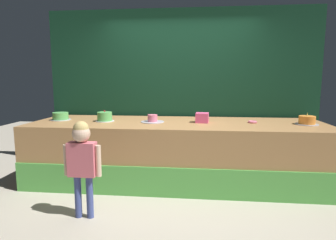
{
  "coord_description": "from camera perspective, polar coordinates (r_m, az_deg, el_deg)",
  "views": [
    {
      "loc": [
        0.3,
        -3.47,
        1.5
      ],
      "look_at": [
        -0.11,
        0.39,
        0.94
      ],
      "focal_mm": 30.71,
      "sensor_mm": 36.0,
      "label": 1
    }
  ],
  "objects": [
    {
      "name": "donut",
      "position": [
        4.28,
        16.43,
        -0.35
      ],
      "size": [
        0.13,
        0.13,
        0.03
      ],
      "primitive_type": "torus",
      "color": "pink",
      "rests_on": "stage_platform"
    },
    {
      "name": "cake_far_left",
      "position": [
        4.68,
        -20.56,
        0.67
      ],
      "size": [
        0.3,
        0.3,
        0.12
      ],
      "color": "silver",
      "rests_on": "stage_platform"
    },
    {
      "name": "pink_box",
      "position": [
        4.16,
        6.79,
        0.45
      ],
      "size": [
        0.2,
        0.2,
        0.14
      ],
      "primitive_type": "cube",
      "rotation": [
        0.0,
        0.0,
        -0.09
      ],
      "color": "#EE548B",
      "rests_on": "stage_platform"
    },
    {
      "name": "stage_platform",
      "position": [
        4.26,
        1.83,
        -6.29
      ],
      "size": [
        4.22,
        1.32,
        0.88
      ],
      "color": "#B27F4C",
      "rests_on": "ground_plane"
    },
    {
      "name": "cake_center_left",
      "position": [
        4.35,
        -12.44,
        0.61
      ],
      "size": [
        0.28,
        0.28,
        0.16
      ],
      "color": "silver",
      "rests_on": "stage_platform"
    },
    {
      "name": "curtain_backdrop",
      "position": [
        4.88,
        2.53,
        6.05
      ],
      "size": [
        4.49,
        0.08,
        2.64
      ],
      "primitive_type": "cube",
      "color": "#113823",
      "rests_on": "ground_plane"
    },
    {
      "name": "cake_center_right",
      "position": [
        4.18,
        -3.09,
        0.12
      ],
      "size": [
        0.34,
        0.34,
        0.11
      ],
      "color": "silver",
      "rests_on": "stage_platform"
    },
    {
      "name": "cake_far_right",
      "position": [
        4.39,
        25.86,
        -0.1
      ],
      "size": [
        0.31,
        0.31,
        0.17
      ],
      "color": "silver",
      "rests_on": "stage_platform"
    },
    {
      "name": "ground_plane",
      "position": [
        3.8,
        1.05,
        -15.13
      ],
      "size": [
        12.0,
        12.0,
        0.0
      ],
      "primitive_type": "plane",
      "color": "#BCB29E"
    },
    {
      "name": "child_figure",
      "position": [
        3.21,
        -16.67,
        -6.89
      ],
      "size": [
        0.41,
        0.19,
        1.07
      ],
      "color": "#3F4C8C",
      "rests_on": "ground_plane"
    }
  ]
}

